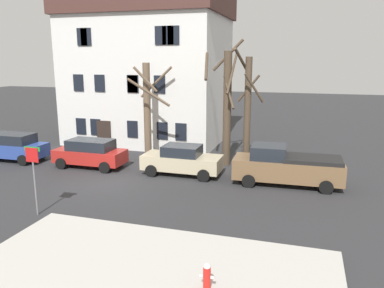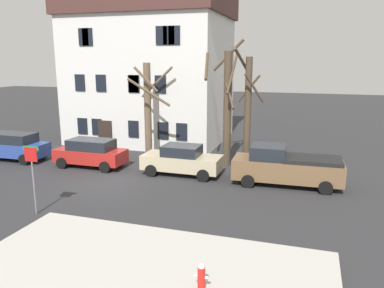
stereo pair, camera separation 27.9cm
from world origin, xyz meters
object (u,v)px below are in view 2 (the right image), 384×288
tree_bare_mid (227,104)px  car_red_wagon (91,153)px  tree_bare_far (246,109)px  bicycle_leaning (96,151)px  car_blue_wagon (12,146)px  building_main (152,69)px  tree_bare_near (148,108)px  pickup_truck_brown (286,167)px  fire_hydrant (201,275)px  street_sign_pole (32,167)px  car_beige_sedan (182,160)px

tree_bare_mid → car_red_wagon: tree_bare_mid is taller
tree_bare_mid → tree_bare_far: (1.22, -0.27, -0.26)m
tree_bare_mid → bicycle_leaning: (-8.87, -0.63, -3.47)m
tree_bare_mid → car_blue_wagon: size_ratio=1.60×
building_main → tree_bare_far: building_main is taller
tree_bare_near → car_blue_wagon: (-8.48, -2.92, -2.44)m
car_blue_wagon → pickup_truck_brown: pickup_truck_brown is taller
fire_hydrant → bicycle_leaning: bearing=131.2°
tree_bare_near → street_sign_pole: size_ratio=2.11×
bicycle_leaning → car_beige_sedan: bearing=-17.2°
car_blue_wagon → fire_hydrant: car_blue_wagon is taller
tree_bare_near → building_main: bearing=111.1°
tree_bare_mid → fire_hydrant: bearing=-80.5°
bicycle_leaning → building_main: bearing=78.5°
building_main → car_red_wagon: size_ratio=2.80×
car_blue_wagon → pickup_truck_brown: (17.47, 0.11, 0.07)m
bicycle_leaning → tree_bare_mid: bearing=4.0°
bicycle_leaning → tree_bare_near: bearing=8.3°
tree_bare_near → bicycle_leaning: bearing=-171.7°
tree_bare_mid → pickup_truck_brown: size_ratio=1.37×
fire_hydrant → tree_bare_mid: bearing=99.5°
tree_bare_mid → bicycle_leaning: bearing=-176.0°
car_red_wagon → fire_hydrant: size_ratio=5.55×
car_red_wagon → fire_hydrant: bearing=-45.9°
tree_bare_mid → car_blue_wagon: 14.27m
building_main → car_beige_sedan: building_main is taller
car_red_wagon → street_sign_pole: (1.73, -7.10, 1.17)m
building_main → street_sign_pole: 16.52m
car_beige_sedan → building_main: bearing=122.3°
tree_bare_mid → fire_hydrant: 13.88m
building_main → fire_hydrant: bearing=-63.2°
pickup_truck_brown → fire_hydrant: bearing=-98.7°
tree_bare_near → car_red_wagon: bearing=-132.6°
car_beige_sedan → tree_bare_far: bearing=38.0°
tree_bare_far → bicycle_leaning: size_ratio=3.97×
pickup_truck_brown → building_main: bearing=141.9°
tree_bare_near → tree_bare_far: 6.40m
tree_bare_near → tree_bare_mid: (5.17, 0.08, 0.47)m
tree_bare_far → car_blue_wagon: bearing=-169.6°
building_main → car_red_wagon: building_main is taller
car_beige_sedan → fire_hydrant: (4.20, -10.53, -0.33)m
tree_bare_near → tree_bare_mid: tree_bare_mid is taller
car_red_wagon → bicycle_leaning: bearing=114.9°
tree_bare_near → pickup_truck_brown: bearing=-17.3°
pickup_truck_brown → street_sign_pole: size_ratio=1.90×
tree_bare_mid → car_blue_wagon: tree_bare_mid is taller
pickup_truck_brown → street_sign_pole: bearing=-144.1°
tree_bare_near → tree_bare_far: size_ratio=0.90×
tree_bare_mid → fire_hydrant: tree_bare_mid is taller
tree_bare_far → street_sign_pole: (-7.28, -9.77, -1.51)m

